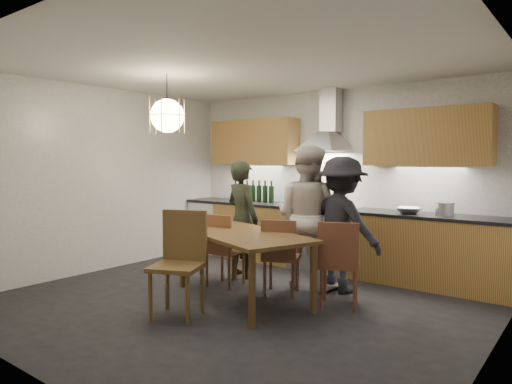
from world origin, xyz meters
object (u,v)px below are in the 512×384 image
Objects in this scene: stock_pot at (445,209)px; wine_bottles at (253,191)px; person_right at (342,224)px; person_left at (243,219)px; mixing_bowl at (409,210)px; chair_front at (181,256)px; person_mid at (307,216)px; chair_back_left at (221,245)px; dining_table at (241,240)px.

wine_bottles is at bearing 178.38° from stock_pot.
person_right is at bearing -24.33° from wine_bottles.
person_left is at bearing 19.21° from person_right.
chair_front is at bearing -119.58° from mixing_bowl.
wine_bottles is at bearing 177.24° from mixing_bowl.
wine_bottles is (-1.61, 0.98, 0.19)m from person_mid.
chair_front is 1.77m from person_mid.
chair_back_left is 2.77× the size of mixing_bowl.
chair_back_left is 2.75m from stock_pot.
mixing_bowl is at bearing -139.53° from person_mid.
person_mid is at bearing 19.03° from person_right.
stock_pot is (0.95, 0.84, 0.17)m from person_right.
mixing_bowl is (1.91, 0.97, 0.16)m from person_left.
chair_back_left is 1.12× the size of wine_bottles.
chair_front is at bearing 120.08° from person_left.
wine_bottles is (-0.79, 1.66, 0.55)m from chair_back_left.
stock_pot is 0.27× the size of wine_bottles.
person_right is (0.76, 0.96, 0.14)m from dining_table.
chair_front is at bearing -66.94° from wine_bottles.
person_mid is at bearing -159.75° from person_left.
mixing_bowl is (1.44, 2.54, 0.33)m from chair_front.
person_right reaches higher than chair_back_left.
stock_pot reaches higher than chair_back_left.
chair_back_left is at bearing -139.31° from mixing_bowl.
chair_front reaches higher than chair_back_left.
stock_pot reaches higher than dining_table.
person_right is 1.99× the size of wine_bottles.
stock_pot is at bearing -1.62° from wine_bottles.
dining_table is at bearing -133.30° from stock_pot.
chair_front reaches higher than mixing_bowl.
stock_pot is (0.42, 0.04, 0.04)m from mixing_bowl.
dining_table is 2.50m from stock_pot.
wine_bottles is at bearing -32.36° from person_mid.
wine_bottles is at bearing -11.77° from person_right.
stock_pot is 3.00m from wine_bottles.
person_left is 7.17× the size of stock_pot.
person_left reaches higher than chair_back_left.
person_mid reaches higher than chair_front.
chair_back_left reaches higher than dining_table.
person_mid reaches higher than stock_pot.
person_right is at bearing 71.99° from dining_table.
dining_table is at bearing 70.16° from person_mid.
person_left is (-0.47, 1.57, 0.18)m from chair_front.
person_mid reaches higher than person_right.
person_left is at bearing 5.70° from person_mid.
person_left is 1.93× the size of wine_bottles.
person_right is at bearing 38.28° from chair_front.
chair_front is 1.30× the size of wine_bottles.
chair_front is 2.94m from mixing_bowl.
chair_front reaches higher than dining_table.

